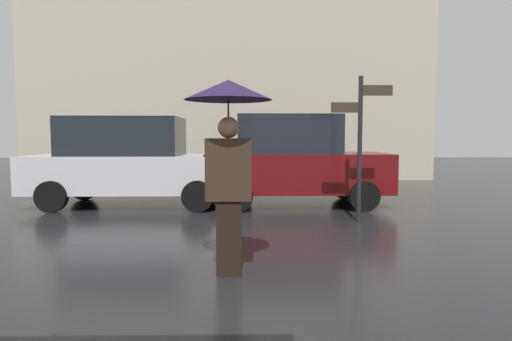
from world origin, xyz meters
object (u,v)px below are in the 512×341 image
object	(u,v)px
parked_car_right	(132,161)
street_signpost	(360,134)
parked_car_left	(293,160)
pedestrian_with_umbrella	(228,129)

from	to	relation	value
parked_car_right	street_signpost	world-z (taller)	street_signpost
parked_car_left	parked_car_right	distance (m)	3.61
pedestrian_with_umbrella	parked_car_left	xyz separation A→B (m)	(1.24, 4.99, -0.61)
parked_car_left	street_signpost	xyz separation A→B (m)	(0.97, -2.03, 0.58)
pedestrian_with_umbrella	parked_car_left	world-z (taller)	pedestrian_with_umbrella
parked_car_right	street_signpost	xyz separation A→B (m)	(4.58, -2.00, 0.60)
pedestrian_with_umbrella	parked_car_right	bearing A→B (deg)	-5.21
parked_car_left	street_signpost	bearing A→B (deg)	102.00
parked_car_right	street_signpost	size ratio (longest dim) A/B	1.75
pedestrian_with_umbrella	parked_car_left	distance (m)	5.18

